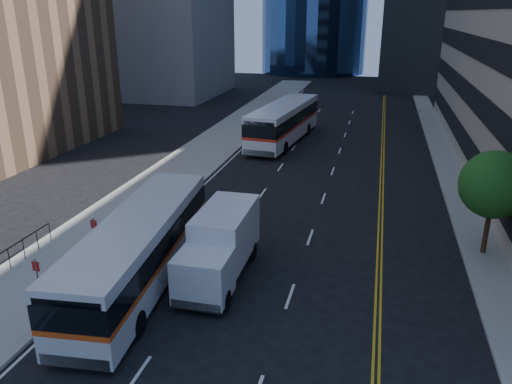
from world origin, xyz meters
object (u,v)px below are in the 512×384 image
at_px(street_tree, 494,185).
at_px(bus_front, 140,248).
at_px(box_truck, 220,246).
at_px(bus_rear, 284,122).

xyz_separation_m(street_tree, bus_front, (-14.95, -6.51, -1.94)).
bearing_deg(bus_front, box_truck, 17.50).
relative_size(street_tree, bus_front, 0.41).
xyz_separation_m(street_tree, box_truck, (-11.79, -5.19, -2.06)).
bearing_deg(bus_rear, bus_front, -86.06).
height_order(bus_front, bus_rear, bus_rear).
relative_size(street_tree, box_truck, 0.82).
xyz_separation_m(bus_front, box_truck, (3.16, 1.33, -0.13)).
bearing_deg(street_tree, bus_front, -156.46).
height_order(bus_front, box_truck, bus_front).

